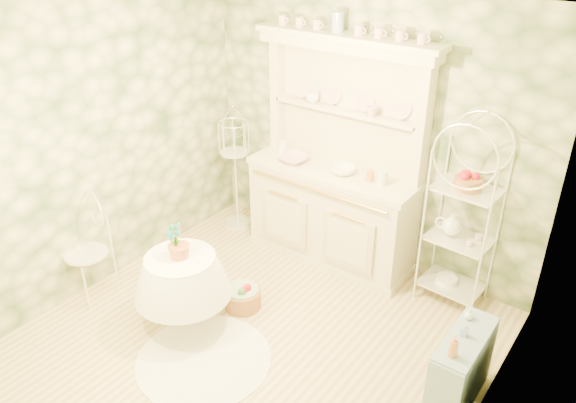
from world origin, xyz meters
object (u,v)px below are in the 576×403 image
Objects in this scene: bakers_rack at (462,220)px; birdcage_stand at (235,167)px; cafe_chair at (85,250)px; kitchen_dresser at (333,157)px; side_shelf at (460,372)px; floor_basket at (243,296)px; round_table at (183,290)px.

bakers_rack is 1.16× the size of birdcage_stand.
cafe_chair is 0.66× the size of birdcage_stand.
cafe_chair is (-2.79, -1.96, -0.36)m from bakers_rack.
kitchen_dresser is 3.41× the size of side_shelf.
bakers_rack is 1.74× the size of cafe_chair.
cafe_chair is at bearing -127.94° from kitchen_dresser.
birdcage_stand is at bearing 132.50° from floor_basket.
side_shelf is at bearing 26.69° from cafe_chair.
round_table is at bearing -63.91° from birdcage_stand.
bakers_rack is at bearing 116.62° from side_shelf.
birdcage_stand is (0.26, 1.83, 0.25)m from cafe_chair.
cafe_chair is 1.86m from birdcage_stand.
side_shelf is at bearing -62.43° from bakers_rack.
kitchen_dresser is 1.29m from birdcage_stand.
bakers_rack is 2.54m from birdcage_stand.
round_table is 2.17× the size of floor_basket.
cafe_chair is 1.52m from floor_basket.
round_table is at bearing 24.45° from cafe_chair.
bakers_rack reaches higher than side_shelf.
side_shelf reaches higher than floor_basket.
bakers_rack reaches higher than cafe_chair.
floor_basket is (1.29, 0.70, -0.38)m from cafe_chair.
round_table is (-1.74, -1.76, -0.48)m from bakers_rack.
kitchen_dresser is 1.59m from floor_basket.
round_table is 0.51× the size of birdcage_stand.
side_shelf is 3.41m from cafe_chair.
birdcage_stand is (-0.79, 1.62, 0.36)m from round_table.
birdcage_stand is (-3.05, 1.04, 0.45)m from side_shelf.
kitchen_dresser is 3.06× the size of round_table.
round_table is at bearing -131.01° from bakers_rack.
cafe_chair is (-3.31, -0.79, 0.20)m from side_shelf.
side_shelf is 3.25m from birdcage_stand.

